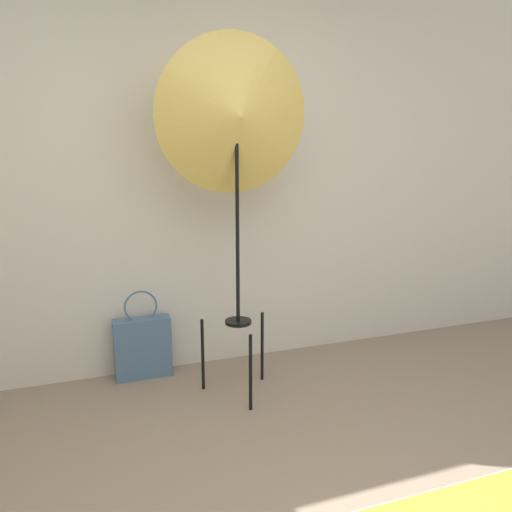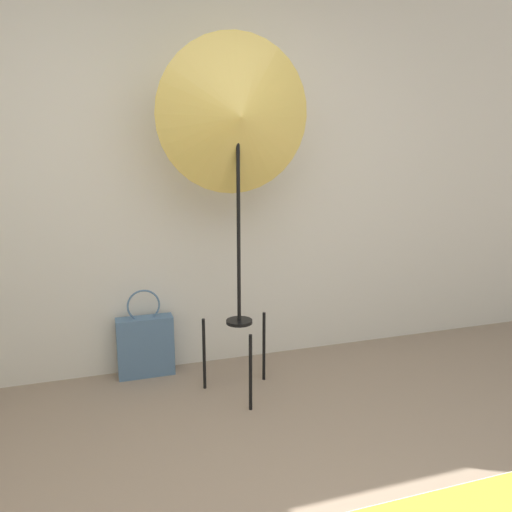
{
  "view_description": "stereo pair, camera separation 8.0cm",
  "coord_description": "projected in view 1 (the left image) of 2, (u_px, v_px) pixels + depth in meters",
  "views": [
    {
      "loc": [
        -0.61,
        -1.03,
        1.48
      ],
      "look_at": [
        0.28,
        1.47,
        0.91
      ],
      "focal_mm": 35.0,
      "sensor_mm": 36.0,
      "label": 1
    },
    {
      "loc": [
        -0.53,
        -1.05,
        1.48
      ],
      "look_at": [
        0.28,
        1.47,
        0.91
      ],
      "focal_mm": 35.0,
      "sensor_mm": 36.0,
      "label": 2
    }
  ],
  "objects": [
    {
      "name": "photo_umbrella",
      "position": [
        237.0,
        119.0,
        2.76
      ],
      "size": [
        0.9,
        0.36,
        2.11
      ],
      "color": "black",
      "rests_on": "ground_plane"
    },
    {
      "name": "tote_bag",
      "position": [
        143.0,
        347.0,
        3.27
      ],
      "size": [
        0.37,
        0.11,
        0.59
      ],
      "color": "slate",
      "rests_on": "ground_plane"
    },
    {
      "name": "wall_back",
      "position": [
        176.0,
        177.0,
        3.24
      ],
      "size": [
        8.0,
        0.05,
        2.6
      ],
      "color": "beige",
      "rests_on": "ground_plane"
    }
  ]
}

